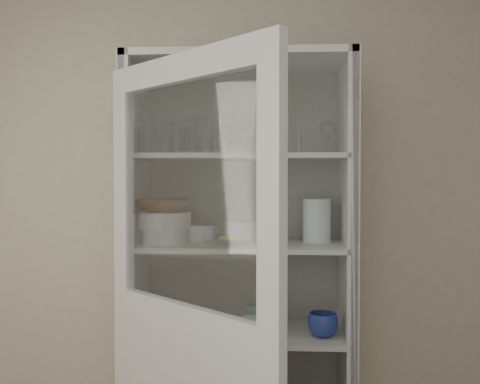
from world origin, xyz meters
The scene contains 31 objects.
wall_back centered at (0.00, 1.50, 1.30)m, with size 3.60×0.02×2.60m, color #BEB29F.
pantry_cabinet centered at (0.20, 1.34, 0.94)m, with size 1.00×0.45×2.10m.
cupboard_door centered at (0.04, 0.75, 0.87)m, with size 0.70×0.62×2.00m.
tumbler_0 centered at (-0.21, 1.16, 1.73)m, with size 0.07×0.07×0.14m, color silver.
tumbler_1 centered at (0.06, 1.11, 1.74)m, with size 0.08×0.08×0.15m, color silver.
tumbler_2 centered at (-0.01, 1.12, 1.73)m, with size 0.07×0.07×0.14m, color silver.
tumbler_3 centered at (0.15, 1.13, 1.74)m, with size 0.08×0.08×0.15m, color silver.
tumbler_4 centered at (0.33, 1.14, 1.72)m, with size 0.06×0.06×0.12m, color silver.
tumbler_5 centered at (0.36, 1.11, 1.73)m, with size 0.07×0.07×0.14m, color silver.
tumbler_6 centered at (0.44, 1.14, 1.73)m, with size 0.07×0.07×0.14m, color silver.
tumbler_7 centered at (-0.05, 1.28, 1.72)m, with size 0.06×0.06×0.13m, color silver.
tumbler_8 centered at (0.00, 1.26, 1.72)m, with size 0.06×0.06×0.13m, color silver.
tumbler_9 centered at (-0.08, 1.25, 1.73)m, with size 0.07×0.07×0.14m, color silver.
goblet_0 centered at (-0.13, 1.37, 1.75)m, with size 0.08×0.08×0.18m, color silver, non-canonical shape.
goblet_1 centered at (-0.05, 1.40, 1.74)m, with size 0.07×0.07×0.16m, color silver, non-canonical shape.
goblet_2 centered at (0.21, 1.34, 1.75)m, with size 0.08×0.08×0.19m, color silver, non-canonical shape.
goblet_3 centered at (0.61, 1.37, 1.75)m, with size 0.08×0.08×0.18m, color silver, non-canonical shape.
plate_stack_front centered at (-0.13, 1.21, 1.30)m, with size 0.21×0.21×0.07m, color silver.
plate_stack_back centered at (-0.03, 1.39, 1.30)m, with size 0.22×0.22×0.07m, color silver.
cream_bowl centered at (-0.13, 1.21, 1.37)m, with size 0.23×0.23×0.07m, color silver.
terracotta_bowl centered at (-0.13, 1.21, 1.43)m, with size 0.24×0.24×0.06m, color #5A2D13.
glass_platter centered at (0.21, 1.27, 1.27)m, with size 0.35×0.35×0.02m, color silver.
yellow_trivet centered at (0.21, 1.27, 1.29)m, with size 0.15×0.15×0.01m, color yellow.
white_ramekin centered at (0.21, 1.27, 1.33)m, with size 0.16×0.16×0.07m, color silver.
grey_bowl_stack centered at (0.55, 1.31, 1.36)m, with size 0.13×0.13×0.20m, color silver.
mug_blue centered at (0.57, 1.18, 0.91)m, with size 0.13×0.13×0.10m, color navy.
mug_teal centered at (0.28, 1.33, 0.91)m, with size 0.11×0.11×0.10m, color #177979.
mug_white centered at (0.25, 1.14, 0.91)m, with size 0.10×0.10×0.09m, color silver.
teal_jar centered at (0.33, 1.31, 0.92)m, with size 0.09×0.09×0.11m.
measuring_cups centered at (-0.04, 1.17, 0.88)m, with size 0.09×0.09×0.04m, color silver.
white_canister centered at (-0.12, 1.29, 0.92)m, with size 0.10×0.10×0.12m, color silver.
Camera 1 is at (0.34, -1.04, 1.55)m, focal length 38.00 mm.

